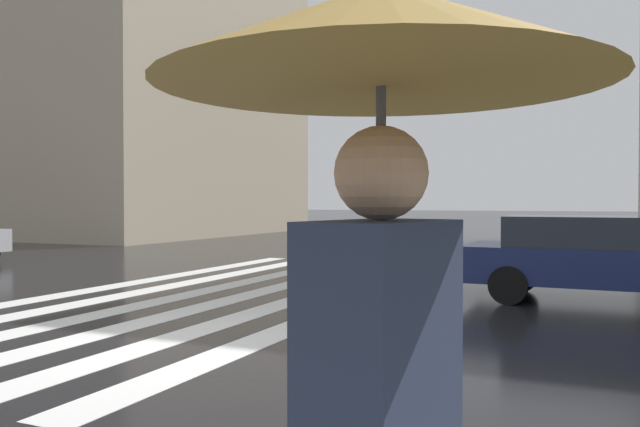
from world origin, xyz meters
TOP-DOWN VIEW (x-y plane):
  - ground_plane at (0.00, 0.00)m, footprint 220.00×220.00m
  - zebra_crossing at (4.00, 1.68)m, footprint 13.00×5.50m
  - haussmann_block_mid at (20.34, 26.37)m, footprint 15.69×29.48m
  - car_navy at (5.50, -4.33)m, footprint 1.85×4.10m
  - pedestrian_approaching_kerb at (-4.49, -4.12)m, footprint 1.06×1.06m

SIDE VIEW (x-z plane):
  - ground_plane at x=0.00m, z-range 0.00..0.00m
  - zebra_crossing at x=4.00m, z-range 0.00..0.01m
  - car_navy at x=5.50m, z-range 0.05..1.46m
  - pedestrian_approaching_kerb at x=-4.49m, z-range 0.79..2.80m
  - haussmann_block_mid at x=20.34m, z-range -0.19..18.03m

